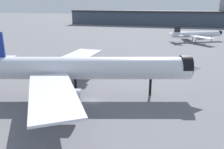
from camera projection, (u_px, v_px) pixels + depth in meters
The scene contains 5 objects.
ground at pixel (92, 101), 60.92m from camera, with size 900.00×900.00×0.00m, color slate.
airliner_near_gate at pixel (82, 69), 62.18m from camera, with size 64.96×58.65×17.60m.
airliner_far_taxiway at pixel (197, 34), 151.02m from camera, with size 37.27×33.36×10.32m.
terminal_building at pixel (158, 18), 254.74m from camera, with size 193.80×41.02×30.12m.
traffic_cone_near_nose at pixel (61, 62), 99.10m from camera, with size 0.63×0.63×0.79m, color #F2600C.
Camera 1 is at (14.76, -54.23, 25.05)m, focal length 36.76 mm.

